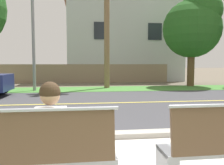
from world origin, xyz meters
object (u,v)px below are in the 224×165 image
(bench_left, at_px, (31,158))
(seated_person_white, at_px, (52,132))
(shade_tree_left, at_px, (194,25))
(streetlamp, at_px, (33,12))

(bench_left, height_order, seated_person_white, seated_person_white)
(bench_left, xyz_separation_m, seated_person_white, (0.20, 0.17, 0.22))
(bench_left, relative_size, seated_person_white, 1.44)
(seated_person_white, bearing_deg, shade_tree_left, 57.86)
(seated_person_white, xyz_separation_m, streetlamp, (-2.07, 10.76, 3.51))
(bench_left, xyz_separation_m, streetlamp, (-1.87, 10.93, 3.73))
(bench_left, height_order, shade_tree_left, shade_tree_left)
(bench_left, bearing_deg, shade_tree_left, 57.56)
(seated_person_white, bearing_deg, streetlamp, 100.90)
(shade_tree_left, bearing_deg, seated_person_white, -122.14)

